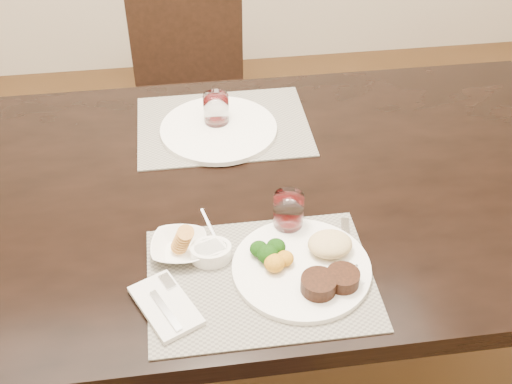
{
  "coord_description": "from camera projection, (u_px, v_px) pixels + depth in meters",
  "views": [
    {
      "loc": [
        -0.05,
        -1.18,
        1.73
      ],
      "look_at": [
        0.1,
        -0.11,
        0.82
      ],
      "focal_mm": 45.0,
      "sensor_mm": 36.0,
      "label": 1
    }
  ],
  "objects": [
    {
      "name": "ground_plane",
      "position": [
        219.0,
        372.0,
        2.02
      ],
      "size": [
        4.5,
        4.5,
        0.0
      ],
      "primitive_type": "plane",
      "color": "#402A14",
      "rests_on": "ground"
    },
    {
      "name": "dining_table",
      "position": [
        209.0,
        215.0,
        1.59
      ],
      "size": [
        2.0,
        1.0,
        0.75
      ],
      "color": "black",
      "rests_on": "ground"
    },
    {
      "name": "chair_far",
      "position": [
        190.0,
        82.0,
        2.4
      ],
      "size": [
        0.42,
        0.42,
        0.9
      ],
      "color": "black",
      "rests_on": "ground"
    },
    {
      "name": "placemat_near",
      "position": [
        261.0,
        278.0,
        1.31
      ],
      "size": [
        0.46,
        0.34,
        0.0
      ],
      "primitive_type": "cube",
      "color": "gray",
      "rests_on": "dining_table"
    },
    {
      "name": "placemat_far",
      "position": [
        223.0,
        126.0,
        1.74
      ],
      "size": [
        0.46,
        0.34,
        0.0
      ],
      "primitive_type": "cube",
      "color": "gray",
      "rests_on": "dining_table"
    },
    {
      "name": "dinner_plate",
      "position": [
        308.0,
        265.0,
        1.32
      ],
      "size": [
        0.29,
        0.29,
        0.05
      ],
      "rotation": [
        0.0,
        0.0,
        0.18
      ],
      "color": "white",
      "rests_on": "placemat_near"
    },
    {
      "name": "napkin_fork",
      "position": [
        166.0,
        305.0,
        1.25
      ],
      "size": [
        0.15,
        0.18,
        0.02
      ],
      "rotation": [
        0.0,
        0.0,
        0.45
      ],
      "color": "white",
      "rests_on": "placemat_near"
    },
    {
      "name": "steak_knife",
      "position": [
        356.0,
        267.0,
        1.33
      ],
      "size": [
        0.05,
        0.23,
        0.01
      ],
      "rotation": [
        0.0,
        0.0,
        -0.21
      ],
      "color": "silver",
      "rests_on": "placemat_near"
    },
    {
      "name": "cracker_bowl",
      "position": [
        179.0,
        247.0,
        1.36
      ],
      "size": [
        0.13,
        0.13,
        0.05
      ],
      "rotation": [
        0.0,
        0.0,
        -0.15
      ],
      "color": "white",
      "rests_on": "placemat_near"
    },
    {
      "name": "sauce_ramekin",
      "position": [
        211.0,
        252.0,
        1.34
      ],
      "size": [
        0.09,
        0.13,
        0.07
      ],
      "rotation": [
        0.0,
        0.0,
        0.43
      ],
      "color": "white",
      "rests_on": "placemat_near"
    },
    {
      "name": "wine_glass_near",
      "position": [
        288.0,
        214.0,
        1.4
      ],
      "size": [
        0.07,
        0.07,
        0.09
      ],
      "rotation": [
        0.0,
        0.0,
        0.31
      ],
      "color": "silver",
      "rests_on": "placemat_near"
    },
    {
      "name": "far_plate",
      "position": [
        219.0,
        129.0,
        1.71
      ],
      "size": [
        0.31,
        0.31,
        0.01
      ],
      "primitive_type": "cylinder",
      "color": "white",
      "rests_on": "placemat_far"
    },
    {
      "name": "wine_glass_far",
      "position": [
        216.0,
        112.0,
        1.71
      ],
      "size": [
        0.07,
        0.07,
        0.09
      ],
      "rotation": [
        0.0,
        0.0,
        0.41
      ],
      "color": "silver",
      "rests_on": "placemat_far"
    }
  ]
}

